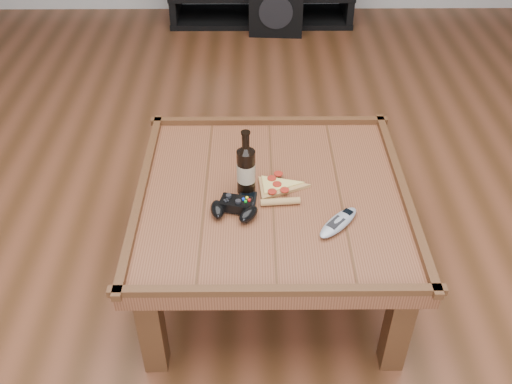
{
  "coord_description": "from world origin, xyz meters",
  "views": [
    {
      "loc": [
        -0.07,
        -1.64,
        1.78
      ],
      "look_at": [
        -0.06,
        -0.08,
        0.52
      ],
      "focal_mm": 40.0,
      "sensor_mm": 36.0,
      "label": 1
    }
  ],
  "objects_px": {
    "smartphone": "(247,202)",
    "coffee_table": "(272,205)",
    "pizza_slice": "(277,188)",
    "game_console": "(263,18)",
    "game_controller": "(234,208)",
    "remote_control": "(338,222)",
    "subwoofer": "(277,3)",
    "beer_bottle": "(246,168)"
  },
  "relations": [
    {
      "from": "subwoofer",
      "to": "game_console",
      "type": "xyz_separation_m",
      "value": [
        -0.1,
        -0.03,
        -0.1
      ]
    },
    {
      "from": "coffee_table",
      "to": "game_controller",
      "type": "distance_m",
      "value": 0.2
    },
    {
      "from": "smartphone",
      "to": "coffee_table",
      "type": "bearing_deg",
      "value": 39.53
    },
    {
      "from": "game_controller",
      "to": "game_console",
      "type": "height_order",
      "value": "game_controller"
    },
    {
      "from": "coffee_table",
      "to": "subwoofer",
      "type": "height_order",
      "value": "coffee_table"
    },
    {
      "from": "beer_bottle",
      "to": "game_controller",
      "type": "relative_size",
      "value": 1.41
    },
    {
      "from": "subwoofer",
      "to": "pizza_slice",
      "type": "bearing_deg",
      "value": -88.31
    },
    {
      "from": "beer_bottle",
      "to": "game_controller",
      "type": "distance_m",
      "value": 0.16
    },
    {
      "from": "pizza_slice",
      "to": "game_console",
      "type": "height_order",
      "value": "pizza_slice"
    },
    {
      "from": "remote_control",
      "to": "game_console",
      "type": "relative_size",
      "value": 0.95
    },
    {
      "from": "coffee_table",
      "to": "game_console",
      "type": "height_order",
      "value": "coffee_table"
    },
    {
      "from": "coffee_table",
      "to": "pizza_slice",
      "type": "distance_m",
      "value": 0.07
    },
    {
      "from": "subwoofer",
      "to": "beer_bottle",
      "type": "bearing_deg",
      "value": -90.88
    },
    {
      "from": "smartphone",
      "to": "subwoofer",
      "type": "bearing_deg",
      "value": 91.81
    },
    {
      "from": "game_controller",
      "to": "smartphone",
      "type": "distance_m",
      "value": 0.07
    },
    {
      "from": "smartphone",
      "to": "subwoofer",
      "type": "relative_size",
      "value": 0.29
    },
    {
      "from": "game_console",
      "to": "remote_control",
      "type": "bearing_deg",
      "value": -102.64
    },
    {
      "from": "beer_bottle",
      "to": "pizza_slice",
      "type": "distance_m",
      "value": 0.15
    },
    {
      "from": "pizza_slice",
      "to": "remote_control",
      "type": "height_order",
      "value": "remote_control"
    },
    {
      "from": "beer_bottle",
      "to": "pizza_slice",
      "type": "bearing_deg",
      "value": 1.3
    },
    {
      "from": "coffee_table",
      "to": "beer_bottle",
      "type": "height_order",
      "value": "beer_bottle"
    },
    {
      "from": "pizza_slice",
      "to": "coffee_table",
      "type": "bearing_deg",
      "value": -144.35
    },
    {
      "from": "game_controller",
      "to": "game_console",
      "type": "distance_m",
      "value": 2.7
    },
    {
      "from": "game_controller",
      "to": "remote_control",
      "type": "height_order",
      "value": "game_controller"
    },
    {
      "from": "pizza_slice",
      "to": "subwoofer",
      "type": "relative_size",
      "value": 0.64
    },
    {
      "from": "pizza_slice",
      "to": "game_console",
      "type": "distance_m",
      "value": 2.57
    },
    {
      "from": "coffee_table",
      "to": "game_controller",
      "type": "xyz_separation_m",
      "value": [
        -0.14,
        -0.11,
        0.08
      ]
    },
    {
      "from": "beer_bottle",
      "to": "smartphone",
      "type": "xyz_separation_m",
      "value": [
        0.0,
        -0.08,
        -0.1
      ]
    },
    {
      "from": "smartphone",
      "to": "remote_control",
      "type": "relative_size",
      "value": 0.63
    },
    {
      "from": "game_controller",
      "to": "pizza_slice",
      "type": "relative_size",
      "value": 0.69
    },
    {
      "from": "beer_bottle",
      "to": "subwoofer",
      "type": "height_order",
      "value": "beer_bottle"
    },
    {
      "from": "coffee_table",
      "to": "game_controller",
      "type": "bearing_deg",
      "value": -140.82
    },
    {
      "from": "game_controller",
      "to": "pizza_slice",
      "type": "height_order",
      "value": "game_controller"
    },
    {
      "from": "beer_bottle",
      "to": "game_console",
      "type": "height_order",
      "value": "beer_bottle"
    },
    {
      "from": "game_controller",
      "to": "game_console",
      "type": "xyz_separation_m",
      "value": [
        0.15,
        2.67,
        -0.38
      ]
    },
    {
      "from": "game_controller",
      "to": "beer_bottle",
      "type": "bearing_deg",
      "value": 85.26
    },
    {
      "from": "beer_bottle",
      "to": "pizza_slice",
      "type": "height_order",
      "value": "beer_bottle"
    },
    {
      "from": "beer_bottle",
      "to": "smartphone",
      "type": "height_order",
      "value": "beer_bottle"
    },
    {
      "from": "pizza_slice",
      "to": "smartphone",
      "type": "relative_size",
      "value": 2.23
    },
    {
      "from": "game_controller",
      "to": "pizza_slice",
      "type": "xyz_separation_m",
      "value": [
        0.16,
        0.13,
        -0.02
      ]
    },
    {
      "from": "coffee_table",
      "to": "remote_control",
      "type": "distance_m",
      "value": 0.3
    },
    {
      "from": "remote_control",
      "to": "subwoofer",
      "type": "distance_m",
      "value": 2.78
    }
  ]
}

